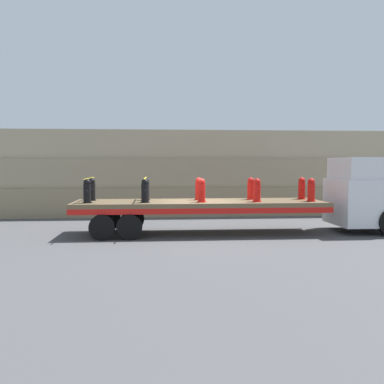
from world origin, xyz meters
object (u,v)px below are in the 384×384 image
Objects in this scene: fire_hydrant_black_near_0 at (87,191)px; fire_hydrant_red_far_3 at (251,189)px; flatbed_trailer at (184,207)px; fire_hydrant_red_far_2 at (199,189)px; fire_hydrant_red_near_4 at (311,190)px; fire_hydrant_red_far_4 at (302,189)px; fire_hydrant_black_far_0 at (92,190)px; fire_hydrant_red_near_2 at (202,191)px; fire_hydrant_black_far_1 at (146,189)px; fire_hydrant_red_near_3 at (257,190)px; fire_hydrant_black_near_1 at (145,191)px; truck_cab at (367,195)px.

fire_hydrant_black_near_0 is 1.00× the size of fire_hydrant_red_far_3.
flatbed_trailer is at bearing 8.51° from fire_hydrant_black_near_0.
fire_hydrant_red_far_2 is 1.00× the size of fire_hydrant_red_far_3.
fire_hydrant_red_far_4 is (0.00, 1.06, 0.00)m from fire_hydrant_red_near_4.
fire_hydrant_red_near_2 is (4.15, -1.06, 0.00)m from fire_hydrant_black_far_0.
fire_hydrant_black_far_1 and fire_hydrant_red_far_3 have the same top height.
fire_hydrant_black_near_0 is 6.22m from fire_hydrant_red_near_3.
fire_hydrant_red_far_4 is at bearing 9.67° from fire_hydrant_black_near_1.
fire_hydrant_red_far_4 is at bearing 14.33° from fire_hydrant_red_near_2.
fire_hydrant_red_near_4 is (2.07, 0.00, 0.00)m from fire_hydrant_red_near_3.
truck_cab reaches higher than fire_hydrant_black_far_1.
fire_hydrant_black_near_1 is at bearing 180.00° from fire_hydrant_red_near_3.
fire_hydrant_red_near_4 is at bearing -7.28° from fire_hydrant_black_far_0.
fire_hydrant_black_far_0 and fire_hydrant_red_near_2 have the same top height.
fire_hydrant_red_near_2 is at bearing 180.00° from fire_hydrant_red_near_3.
flatbed_trailer is 3.64m from fire_hydrant_black_near_0.
fire_hydrant_red_far_4 is (4.15, 0.00, 0.00)m from fire_hydrant_red_far_2.
flatbed_trailer is 2.81m from fire_hydrant_red_near_3.
fire_hydrant_red_near_2 and fire_hydrant_red_far_4 have the same top height.
fire_hydrant_black_near_1 is at bearing -152.93° from fire_hydrant_red_far_2.
truck_cab reaches higher than fire_hydrant_red_near_4.
fire_hydrant_black_near_0 and fire_hydrant_red_near_2 have the same top height.
fire_hydrant_black_far_0 is 1.00× the size of fire_hydrant_black_near_1.
truck_cab reaches higher than fire_hydrant_red_near_3.
fire_hydrant_red_near_3 is 1.00× the size of fire_hydrant_red_near_4.
fire_hydrant_black_far_0 is at bearing 90.00° from fire_hydrant_black_near_0.
fire_hydrant_black_near_1 is (2.07, -1.06, 0.00)m from fire_hydrant_black_far_0.
fire_hydrant_red_far_3 is (-4.53, 0.53, 0.22)m from truck_cab.
fire_hydrant_black_near_1 is 1.00× the size of fire_hydrant_black_far_1.
fire_hydrant_red_far_2 is 1.00× the size of fire_hydrant_red_far_4.
fire_hydrant_red_far_3 is at bearing 90.00° from fire_hydrant_red_near_3.
fire_hydrant_black_near_1 is at bearing -90.00° from fire_hydrant_black_far_1.
fire_hydrant_red_near_3 is 1.00× the size of fire_hydrant_red_far_4.
fire_hydrant_black_near_0 is at bearing -152.93° from fire_hydrant_black_far_1.
truck_cab is at bearing -3.50° from fire_hydrant_black_far_1.
fire_hydrant_red_far_3 is at bearing 0.00° from fire_hydrant_black_far_1.
flatbed_trailer is at bearing 173.64° from fire_hydrant_red_near_4.
flatbed_trailer is 1.04m from fire_hydrant_red_near_2.
fire_hydrant_red_far_4 is (2.07, 0.00, 0.00)m from fire_hydrant_red_far_3.
fire_hydrant_black_far_0 is at bearing 152.93° from fire_hydrant_black_near_1.
fire_hydrant_red_far_3 is at bearing 9.67° from fire_hydrant_black_near_0.
fire_hydrant_red_far_4 is (4.75, 0.53, 0.66)m from flatbed_trailer.
fire_hydrant_red_near_2 is 1.00× the size of fire_hydrant_red_far_4.
fire_hydrant_red_far_4 is at bearing 6.36° from flatbed_trailer.
flatbed_trailer is at bearing -19.87° from fire_hydrant_black_far_1.
fire_hydrant_red_near_4 is (-2.45, -0.53, 0.22)m from truck_cab.
fire_hydrant_red_near_3 is (2.07, 0.00, 0.00)m from fire_hydrant_red_near_2.
fire_hydrant_red_far_3 is at bearing 0.00° from fire_hydrant_black_far_0.
truck_cab is 3.34× the size of fire_hydrant_red_far_2.
flatbed_trailer is 3.64m from fire_hydrant_black_far_0.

